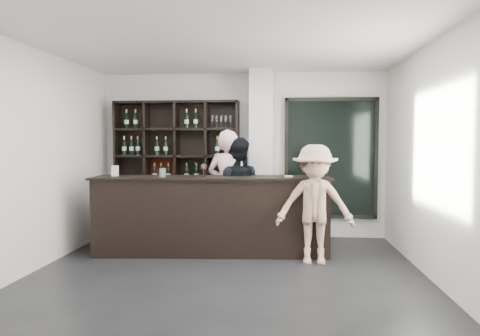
# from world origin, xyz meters

# --- Properties ---
(floor) EXTENTS (5.00, 5.50, 0.01)m
(floor) POSITION_xyz_m (0.00, 0.00, -0.01)
(floor) COLOR black
(floor) RESTS_ON ground
(wine_shelf) EXTENTS (2.20, 0.35, 2.40)m
(wine_shelf) POSITION_xyz_m (-1.15, 2.57, 1.20)
(wine_shelf) COLOR black
(wine_shelf) RESTS_ON floor
(structural_column) EXTENTS (0.40, 0.40, 2.90)m
(structural_column) POSITION_xyz_m (0.35, 2.47, 1.45)
(structural_column) COLOR silver
(structural_column) RESTS_ON floor
(glass_panel) EXTENTS (1.60, 0.08, 2.10)m
(glass_panel) POSITION_xyz_m (1.55, 2.69, 1.40)
(glass_panel) COLOR black
(glass_panel) RESTS_ON floor
(tasting_counter) EXTENTS (3.53, 0.73, 1.16)m
(tasting_counter) POSITION_xyz_m (-0.35, 1.44, 0.58)
(tasting_counter) COLOR black
(tasting_counter) RESTS_ON floor
(taster_pink) EXTENTS (0.77, 0.59, 1.88)m
(taster_pink) POSITION_xyz_m (-0.15, 1.85, 0.94)
(taster_pink) COLOR beige
(taster_pink) RESTS_ON floor
(taster_black) EXTENTS (0.89, 0.71, 1.75)m
(taster_black) POSITION_xyz_m (-0.03, 1.85, 0.88)
(taster_black) COLOR black
(taster_black) RESTS_ON floor
(customer) EXTENTS (1.08, 0.65, 1.64)m
(customer) POSITION_xyz_m (1.15, 1.05, 0.82)
(customer) COLOR tan
(customer) RESTS_ON floor
(wine_glass) EXTENTS (0.10, 0.10, 0.22)m
(wine_glass) POSITION_xyz_m (-0.47, 1.43, 1.27)
(wine_glass) COLOR white
(wine_glass) RESTS_ON tasting_counter
(spit_cup) EXTENTS (0.11, 0.11, 0.13)m
(spit_cup) POSITION_xyz_m (-1.06, 1.30, 1.23)
(spit_cup) COLOR #A0B6C6
(spit_cup) RESTS_ON tasting_counter
(napkin_stack) EXTENTS (0.12, 0.12, 0.02)m
(napkin_stack) POSITION_xyz_m (0.80, 1.50, 1.17)
(napkin_stack) COLOR white
(napkin_stack) RESTS_ON tasting_counter
(card_stand) EXTENTS (0.12, 0.08, 0.16)m
(card_stand) POSITION_xyz_m (-1.82, 1.40, 1.24)
(card_stand) COLOR white
(card_stand) RESTS_ON tasting_counter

